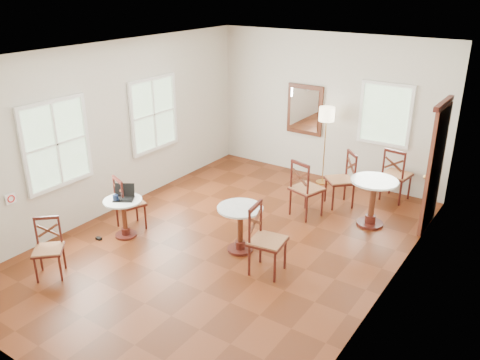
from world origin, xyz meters
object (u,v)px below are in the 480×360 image
(chair_mid_a, at_px, (306,189))
(floor_lamp, at_px, (326,119))
(mouse, at_px, (122,200))
(water_glass, at_px, (122,197))
(laptop, at_px, (124,195))
(chair_back_b, at_px, (342,179))
(cafe_table_near, at_px, (124,214))
(navy_mug, at_px, (116,198))
(cafe_table_mid, at_px, (240,224))
(chair_near_a, at_px, (129,203))
(chair_mid_b, at_px, (266,240))
(power_adapter, at_px, (99,238))
(cafe_table_back, at_px, (373,197))
(chair_back_a, at_px, (396,175))
(chair_near_b, at_px, (48,248))

(chair_mid_a, height_order, floor_lamp, floor_lamp)
(mouse, relative_size, water_glass, 0.77)
(laptop, xyz_separation_m, water_glass, (0.01, -0.06, -0.00))
(mouse, bearing_deg, chair_back_b, 72.67)
(cafe_table_near, xyz_separation_m, navy_mug, (-0.06, -0.09, 0.30))
(cafe_table_mid, bearing_deg, laptop, -161.29)
(chair_near_a, relative_size, mouse, 11.47)
(chair_back_b, bearing_deg, chair_mid_b, -44.69)
(chair_mid_a, xyz_separation_m, power_adapter, (-2.38, -2.68, -0.51))
(cafe_table_back, xyz_separation_m, water_glass, (-3.21, -2.66, 0.19))
(chair_mid_b, distance_m, chair_back_a, 3.60)
(cafe_table_back, bearing_deg, chair_near_a, -144.14)
(cafe_table_near, bearing_deg, cafe_table_back, 39.68)
(chair_mid_b, bearing_deg, navy_mug, 92.78)
(chair_mid_a, height_order, chair_mid_b, chair_mid_a)
(cafe_table_mid, height_order, chair_near_b, chair_near_b)
(chair_near_b, height_order, water_glass, chair_near_b)
(chair_back_b, bearing_deg, chair_back_a, 90.74)
(chair_back_b, distance_m, laptop, 3.93)
(chair_back_a, relative_size, water_glass, 9.70)
(chair_near_b, xyz_separation_m, navy_mug, (-0.02, 1.32, 0.28))
(mouse, bearing_deg, navy_mug, -127.47)
(cafe_table_mid, height_order, floor_lamp, floor_lamp)
(cafe_table_back, relative_size, chair_near_b, 0.97)
(chair_near_a, bearing_deg, chair_back_b, -110.68)
(cafe_table_mid, distance_m, chair_mid_b, 0.71)
(chair_back_a, distance_m, power_adapter, 5.52)
(water_glass, bearing_deg, chair_back_b, 51.92)
(chair_near_b, bearing_deg, chair_back_a, 14.98)
(cafe_table_mid, distance_m, chair_back_b, 2.52)
(chair_mid_a, distance_m, water_glass, 3.15)
(cafe_table_mid, relative_size, chair_back_b, 0.72)
(chair_near_a, relative_size, power_adapter, 9.58)
(chair_back_a, distance_m, floor_lamp, 1.72)
(cafe_table_back, distance_m, chair_back_a, 1.25)
(cafe_table_near, height_order, cafe_table_back, cafe_table_back)
(cafe_table_back, xyz_separation_m, navy_mug, (-3.26, -2.75, 0.19))
(chair_near_b, bearing_deg, chair_near_a, 50.01)
(chair_mid_a, distance_m, mouse, 3.16)
(cafe_table_near, distance_m, navy_mug, 0.32)
(chair_near_b, xyz_separation_m, chair_mid_b, (2.50, 1.80, 0.09))
(cafe_table_back, distance_m, water_glass, 4.17)
(laptop, bearing_deg, mouse, -101.79)
(chair_back_b, relative_size, mouse, 12.43)
(chair_near_b, xyz_separation_m, mouse, (0.05, 1.37, 0.24))
(chair_mid_b, relative_size, power_adapter, 10.50)
(cafe_table_near, distance_m, chair_mid_b, 2.50)
(navy_mug, xyz_separation_m, power_adapter, (-0.22, -0.25, -0.69))
(chair_mid_a, height_order, mouse, chair_mid_a)
(floor_lamp, bearing_deg, chair_back_b, -47.24)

